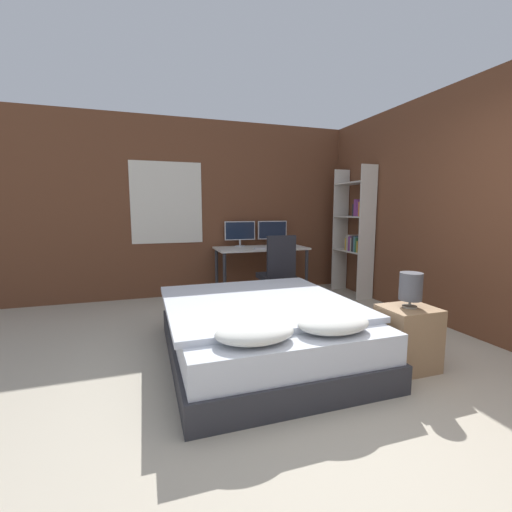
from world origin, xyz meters
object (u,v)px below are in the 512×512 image
(bedside_lamp, at_px, (411,287))
(desk, at_px, (261,253))
(nightstand, at_px, (408,338))
(bookshelf, at_px, (356,228))
(computer_mouse, at_px, (283,247))
(bed, at_px, (262,329))
(office_chair, at_px, (277,281))
(monitor_right, at_px, (272,231))
(keyboard, at_px, (266,248))
(monitor_left, at_px, (240,232))

(bedside_lamp, bearing_deg, desk, 97.25)
(nightstand, distance_m, bookshelf, 2.65)
(nightstand, distance_m, computer_mouse, 2.59)
(bed, bearing_deg, office_chair, 62.82)
(desk, bearing_deg, computer_mouse, -39.96)
(bedside_lamp, xyz_separation_m, bookshelf, (1.03, 2.31, 0.34))
(bedside_lamp, bearing_deg, office_chair, 101.39)
(office_chair, height_order, bookshelf, bookshelf)
(computer_mouse, bearing_deg, office_chair, -118.98)
(computer_mouse, distance_m, bookshelf, 1.17)
(desk, bearing_deg, office_chair, -93.21)
(bed, bearing_deg, bookshelf, 38.59)
(computer_mouse, relative_size, bookshelf, 0.04)
(monitor_right, bearing_deg, bedside_lamp, -88.53)
(office_chair, xyz_separation_m, bookshelf, (1.43, 0.34, 0.66))
(bookshelf, bearing_deg, bedside_lamp, -114.12)
(keyboard, height_order, computer_mouse, computer_mouse)
(computer_mouse, bearing_deg, desk, 140.04)
(bed, xyz_separation_m, office_chair, (0.69, 1.35, 0.14))
(bed, relative_size, keyboard, 5.48)
(desk, distance_m, monitor_right, 0.48)
(monitor_left, relative_size, keyboard, 1.37)
(nightstand, height_order, desk, desk)
(nightstand, height_order, bookshelf, bookshelf)
(bedside_lamp, distance_m, office_chair, 2.03)
(bed, height_order, office_chair, office_chair)
(monitor_right, distance_m, bookshelf, 1.31)
(monitor_left, xyz_separation_m, bookshelf, (1.66, -0.68, 0.06))
(bookshelf, bearing_deg, nightstand, -114.12)
(keyboard, bearing_deg, bedside_lamp, -82.11)
(bed, bearing_deg, bedside_lamp, -29.43)
(keyboard, height_order, bookshelf, bookshelf)
(bedside_lamp, distance_m, desk, 2.78)
(bed, relative_size, office_chair, 1.96)
(desk, bearing_deg, bookshelf, -18.10)
(bedside_lamp, height_order, bookshelf, bookshelf)
(nightstand, bearing_deg, office_chair, 101.39)
(keyboard, distance_m, computer_mouse, 0.27)
(bed, distance_m, nightstand, 1.25)
(monitor_left, height_order, computer_mouse, monitor_left)
(bed, xyz_separation_m, keyboard, (0.74, 1.92, 0.51))
(monitor_right, height_order, keyboard, monitor_right)
(bedside_lamp, bearing_deg, monitor_left, 101.81)
(monitor_right, relative_size, computer_mouse, 7.06)
(bed, xyz_separation_m, desk, (0.74, 2.15, 0.41))
(keyboard, relative_size, computer_mouse, 5.16)
(nightstand, relative_size, monitor_right, 1.08)
(nightstand, bearing_deg, bookshelf, 65.88)
(keyboard, bearing_deg, bookshelf, -9.27)
(desk, height_order, monitor_left, monitor_left)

